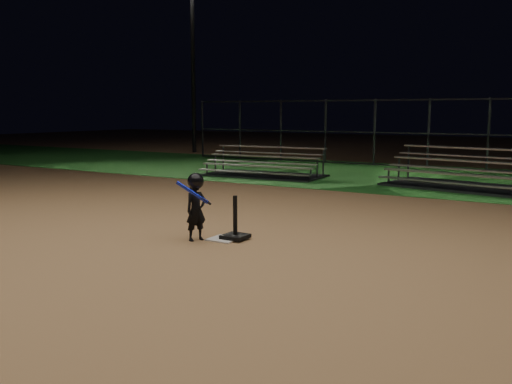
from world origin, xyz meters
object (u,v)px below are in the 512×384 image
home_plate (224,239)px  bleacher_left (263,170)px  bleacher_right (470,181)px  batting_tee (235,231)px  child_batter (196,205)px  light_pole_left (192,51)px

home_plate → bleacher_left: (-3.83, 7.84, 0.18)m
bleacher_left → bleacher_right: bleacher_right is taller
home_plate → batting_tee: 0.22m
batting_tee → child_batter: size_ratio=0.64×
home_plate → bleacher_right: bleacher_right is taller
batting_tee → light_pole_left: light_pole_left is taller
child_batter → bleacher_left: (-3.48, 8.11, -0.39)m
home_plate → light_pole_left: size_ratio=0.05×
child_batter → bleacher_left: 8.83m
light_pole_left → child_batter: bearing=-52.6°
batting_tee → child_batter: bearing=-144.7°
bleacher_left → bleacher_right: (6.14, 0.33, 0.03)m
child_batter → light_pole_left: 19.65m
batting_tee → light_pole_left: size_ratio=0.08×
batting_tee → bleacher_right: size_ratio=0.15×
batting_tee → bleacher_left: size_ratio=0.18×
child_batter → bleacher_right: 8.86m
home_plate → child_batter: size_ratio=0.41×
bleacher_right → home_plate: bearing=-95.1°
child_batter → light_pole_left: (-11.65, 15.21, 4.37)m
bleacher_right → child_batter: bearing=-96.8°
light_pole_left → home_plate: bearing=-51.2°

